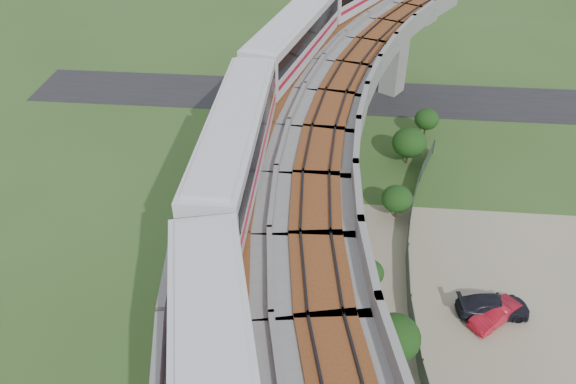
{
  "coord_description": "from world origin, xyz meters",
  "views": [
    {
      "loc": [
        2.9,
        -25.39,
        27.96
      ],
      "look_at": [
        0.4,
        2.09,
        7.5
      ],
      "focal_mm": 35.0,
      "sensor_mm": 36.0,
      "label": 1
    }
  ],
  "objects": [
    {
      "name": "metro_train",
      "position": [
        0.7,
        6.5,
        12.31
      ],
      "size": [
        13.75,
        60.95,
        3.64
      ],
      "color": "silver",
      "rests_on": "ground"
    },
    {
      "name": "fence",
      "position": [
        9.75,
        0.0,
        0.75
      ],
      "size": [
        3.87,
        38.73,
        1.5
      ],
      "color": "#2D382D",
      "rests_on": "ground"
    },
    {
      "name": "tree_2",
      "position": [
        8.17,
        9.67,
        1.76
      ],
      "size": [
        2.41,
        2.41,
        2.79
      ],
      "color": "#382314",
      "rests_on": "ground"
    },
    {
      "name": "tree_0",
      "position": [
        11.68,
        21.93,
        2.12
      ],
      "size": [
        2.29,
        2.29,
        3.09
      ],
      "color": "#382314",
      "rests_on": "ground"
    },
    {
      "name": "tree_4",
      "position": [
        7.04,
        -4.42,
        2.53
      ],
      "size": [
        2.96,
        2.96,
        3.79
      ],
      "color": "#382314",
      "rests_on": "ground"
    },
    {
      "name": "car_red",
      "position": [
        13.77,
        -0.47,
        0.66
      ],
      "size": [
        3.71,
        3.44,
        1.24
      ],
      "primitive_type": "imported",
      "rotation": [
        0.0,
        0.0,
        -0.86
      ],
      "color": "#B31021",
      "rests_on": "dirt_lot"
    },
    {
      "name": "tree_3",
      "position": [
        5.74,
        0.81,
        2.32
      ],
      "size": [
        1.95,
        1.95,
        3.17
      ],
      "color": "#382314",
      "rests_on": "ground"
    },
    {
      "name": "asphalt_road",
      "position": [
        0.0,
        30.0,
        0.01
      ],
      "size": [
        60.0,
        8.0,
        0.03
      ],
      "primitive_type": "cube",
      "color": "#232326",
      "rests_on": "ground"
    },
    {
      "name": "ground",
      "position": [
        0.0,
        0.0,
        0.0
      ],
      "size": [
        160.0,
        160.0,
        0.0
      ],
      "primitive_type": "plane",
      "color": "#365221",
      "rests_on": "ground"
    },
    {
      "name": "dirt_lot",
      "position": [
        14.0,
        -2.0,
        0.02
      ],
      "size": [
        18.0,
        26.0,
        0.04
      ],
      "primitive_type": "cube",
      "color": "gray",
      "rests_on": "ground"
    },
    {
      "name": "car_dark",
      "position": [
        13.79,
        0.16,
        0.71
      ],
      "size": [
        4.85,
        2.44,
        1.35
      ],
      "primitive_type": "imported",
      "rotation": [
        0.0,
        0.0,
        1.69
      ],
      "color": "black",
      "rests_on": "dirt_lot"
    },
    {
      "name": "tree_1",
      "position": [
        9.69,
        17.5,
        2.16
      ],
      "size": [
        3.03,
        3.03,
        3.45
      ],
      "color": "#382314",
      "rests_on": "ground"
    },
    {
      "name": "viaduct",
      "position": [
        3.84,
        0.0,
        9.05
      ],
      "size": [
        19.58,
        73.98,
        11.4
      ],
      "color": "#99968E",
      "rests_on": "ground"
    }
  ]
}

